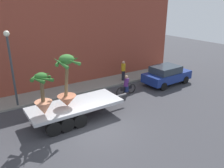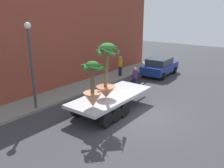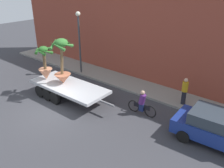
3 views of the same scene
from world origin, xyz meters
name	(u,v)px [view 3 (image 3 of 3)]	position (x,y,z in m)	size (l,w,h in m)	color
ground_plane	(52,111)	(0.00, 0.00, 0.00)	(60.00, 60.00, 0.00)	#38383D
sidewalk	(116,79)	(0.00, 6.10, 0.07)	(24.00, 2.20, 0.15)	gray
building_facade	(130,31)	(0.00, 7.80, 3.54)	(24.00, 1.20, 7.09)	brown
flatbed_trailer	(66,87)	(-0.71, 1.76, 0.75)	(6.43, 2.33, 0.98)	#B7BABF
potted_palm_rear	(45,66)	(-2.32, 1.44, 1.94)	(1.24, 1.27, 2.30)	tan
potted_palm_middle	(62,64)	(-0.88, 1.74, 2.34)	(1.49, 1.47, 2.98)	#B26647
cyclist	(142,104)	(4.25, 3.17, 0.67)	(1.84, 0.37, 1.54)	black
parked_car	(218,128)	(8.46, 3.25, 0.83)	(4.28, 2.17, 1.58)	navy
pedestrian_near_gate	(185,91)	(5.69, 5.61, 1.04)	(0.36, 0.36, 1.71)	black
street_lamp	(79,35)	(-3.06, 5.30, 3.23)	(0.36, 0.36, 4.83)	#383D42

